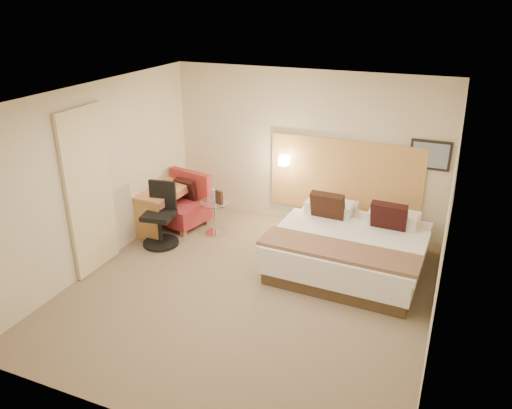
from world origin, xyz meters
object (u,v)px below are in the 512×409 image
at_px(lounge_chair, 182,204).
at_px(desk_chair, 161,220).
at_px(bed, 350,247).
at_px(desk, 167,197).
at_px(side_table, 215,216).

relative_size(lounge_chair, desk_chair, 0.98).
bearing_deg(bed, desk, 177.67).
distance_m(side_table, desk, 0.92).
distance_m(lounge_chair, desk, 0.36).
relative_size(lounge_chair, desk, 0.84).
height_order(bed, lounge_chair, bed).
xyz_separation_m(side_table, desk, (-0.87, -0.12, 0.26)).
bearing_deg(desk_chair, desk, 111.66).
height_order(lounge_chair, side_table, lounge_chair).
relative_size(bed, lounge_chair, 2.18).
distance_m(lounge_chair, side_table, 0.74).
distance_m(bed, desk, 3.26).
relative_size(desk, desk_chair, 1.17).
bearing_deg(lounge_chair, desk_chair, -85.02).
xyz_separation_m(bed, desk_chair, (-3.03, -0.42, 0.09)).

